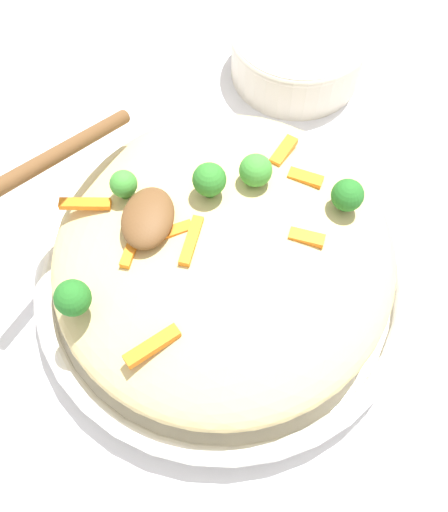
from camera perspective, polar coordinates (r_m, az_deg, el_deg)
ground_plane at (r=0.56m, az=0.00°, el=-2.82°), size 2.40×2.40×0.00m
serving_bowl at (r=0.54m, az=0.00°, el=-1.90°), size 0.32×0.32×0.04m
pasta_mound at (r=0.51m, az=0.00°, el=0.30°), size 0.29×0.28×0.06m
carrot_piece_0 at (r=0.52m, az=7.39°, el=7.02°), size 0.02×0.03×0.01m
carrot_piece_1 at (r=0.51m, az=-12.49°, el=4.65°), size 0.01×0.04×0.01m
carrot_piece_2 at (r=0.47m, az=-2.98°, el=1.37°), size 0.04×0.01×0.01m
carrot_piece_3 at (r=0.53m, az=5.42°, el=9.44°), size 0.03×0.02×0.01m
carrot_piece_4 at (r=0.48m, az=-8.52°, el=0.36°), size 0.03×0.01×0.01m
carrot_piece_5 at (r=0.48m, az=7.50°, el=1.63°), size 0.01×0.03×0.01m
carrot_piece_6 at (r=0.48m, az=-5.23°, el=2.04°), size 0.03×0.04×0.01m
carrot_piece_7 at (r=0.44m, az=-6.53°, el=-8.11°), size 0.04×0.04×0.01m
broccoli_floret_0 at (r=0.48m, az=-1.34°, el=6.91°), size 0.03×0.03×0.03m
broccoli_floret_1 at (r=0.45m, az=-13.55°, el=-3.74°), size 0.03×0.03×0.03m
broccoli_floret_2 at (r=0.50m, az=-9.09°, el=6.45°), size 0.02×0.02×0.03m
broccoli_floret_3 at (r=0.50m, az=2.89°, el=7.74°), size 0.03×0.03×0.03m
broccoli_floret_4 at (r=0.50m, az=11.13°, el=5.41°), size 0.03×0.03×0.03m
serving_spoon at (r=0.48m, az=-9.75°, el=5.50°), size 0.15×0.12×0.08m
companion_bowl at (r=0.70m, az=6.70°, el=18.12°), size 0.14×0.14×0.06m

